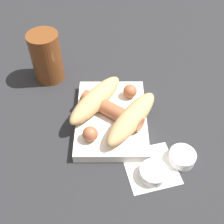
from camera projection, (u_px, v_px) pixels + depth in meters
The scene contains 9 objects.
ground_plane at pixel (112, 121), 0.66m from camera, with size 3.00×3.00×0.00m, color #232326.
food_tray at pixel (112, 118), 0.65m from camera, with size 0.22×0.16×0.02m.
bread_roll at pixel (114, 108), 0.62m from camera, with size 0.23×0.22×0.04m.
sausage at pixel (112, 111), 0.63m from camera, with size 0.16×0.15×0.03m.
pickled_veggies at pixel (94, 98), 0.67m from camera, with size 0.06×0.06×0.00m.
napkin at pixel (151, 167), 0.58m from camera, with size 0.12×0.12×0.00m.
condiment_cup_near at pixel (154, 173), 0.56m from camera, with size 0.06×0.06×0.02m.
condiment_cup_far at pixel (183, 157), 0.58m from camera, with size 0.06×0.06×0.02m.
drink_glass at pixel (47, 57), 0.71m from camera, with size 0.08×0.08×0.13m.
Camera 1 is at (-0.42, 0.00, 0.51)m, focal length 45.00 mm.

